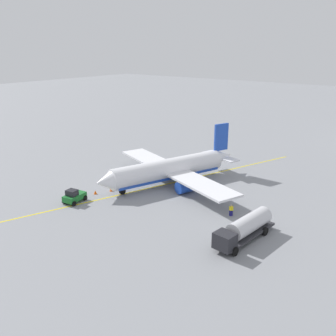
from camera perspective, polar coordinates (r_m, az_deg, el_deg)
ground_plane at (r=66.47m, az=0.00°, el=-2.46°), size 400.00×400.00×0.00m
airplane at (r=65.84m, az=0.36°, el=-0.23°), size 27.94×30.98×9.65m
fuel_tanker at (r=48.20m, az=11.79°, el=-9.06°), size 11.06×3.82×3.15m
pushback_tug at (r=60.36m, az=-14.34°, el=-4.24°), size 3.86×2.79×2.20m
refueling_worker at (r=54.83m, az=9.74°, el=-6.49°), size 0.63×0.61×1.71m
safety_cone_nose at (r=63.83m, az=-8.74°, el=-3.23°), size 0.66×0.66×0.73m
safety_cone_wingtip at (r=63.06m, az=-11.18°, el=-3.71°), size 0.55×0.55×0.61m
taxi_line_marking at (r=66.47m, az=0.00°, el=-2.45°), size 59.63×21.70×0.01m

